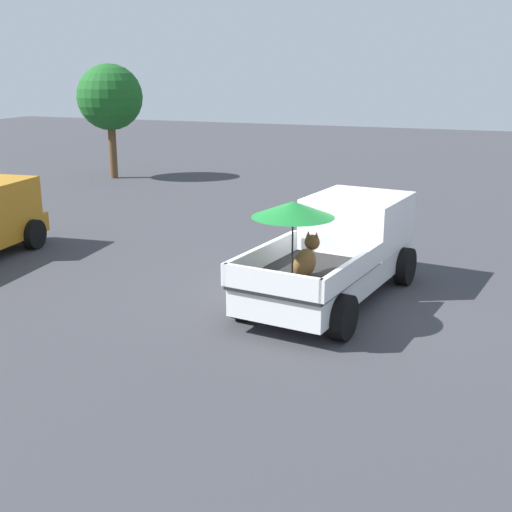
{
  "coord_description": "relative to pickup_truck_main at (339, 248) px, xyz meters",
  "views": [
    {
      "loc": [
        -12.46,
        -3.2,
        4.53
      ],
      "look_at": [
        -1.13,
        1.16,
        1.1
      ],
      "focal_mm": 47.2,
      "sensor_mm": 36.0,
      "label": 1
    }
  ],
  "objects": [
    {
      "name": "tree_by_lot",
      "position": [
        11.29,
        12.53,
        2.31
      ],
      "size": [
        2.67,
        2.67,
        4.66
      ],
      "color": "brown",
      "rests_on": "ground"
    },
    {
      "name": "pickup_truck_main",
      "position": [
        0.0,
        0.0,
        0.0
      ],
      "size": [
        5.27,
        2.84,
        2.3
      ],
      "rotation": [
        0.0,
        0.0,
        -0.14
      ],
      "color": "black",
      "rests_on": "ground"
    },
    {
      "name": "ground_plane",
      "position": [
        -0.38,
        0.05,
        -0.99
      ],
      "size": [
        80.0,
        80.0,
        0.0
      ],
      "primitive_type": "plane",
      "color": "#38383D"
    }
  ]
}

